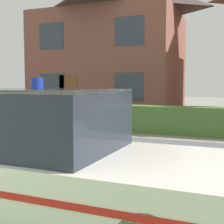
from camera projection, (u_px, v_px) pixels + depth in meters
The scene contains 4 objects.
road_strip at pixel (57, 162), 6.56m from camera, with size 28.00×7.00×0.01m, color #5B5B60.
garden_hedge at pixel (170, 120), 10.37m from camera, with size 9.27×0.77×0.92m, color #4C7233.
police_car at pixel (52, 157), 3.95m from camera, with size 4.57×1.92×1.71m.
house_left at pixel (111, 41), 17.44m from camera, with size 7.82×5.98×7.92m.
Camera 1 is at (3.47, -0.82, 1.64)m, focal length 50.00 mm.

